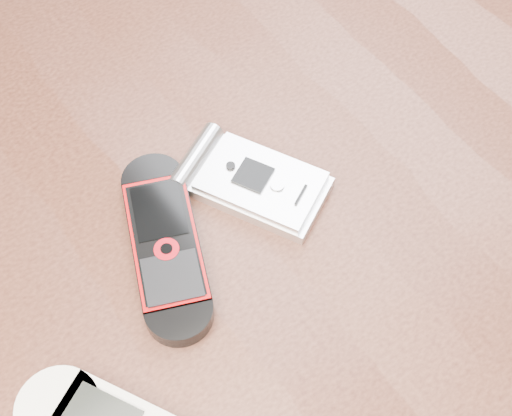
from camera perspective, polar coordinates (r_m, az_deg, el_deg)
The scene contains 3 objects.
table at distance 0.56m, azimuth -0.41°, elevation -6.54°, with size 1.20×0.80×0.75m.
nokia_black_red at distance 0.46m, azimuth -7.26°, elevation -2.82°, with size 0.04×0.14×0.01m, color black.
motorola_razr at distance 0.48m, azimuth 0.08°, elevation 2.06°, with size 0.05×0.10×0.02m, color silver.
Camera 1 is at (-0.14, -0.20, 1.15)m, focal length 50.00 mm.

